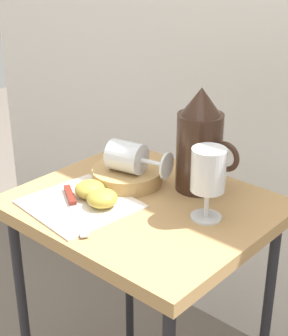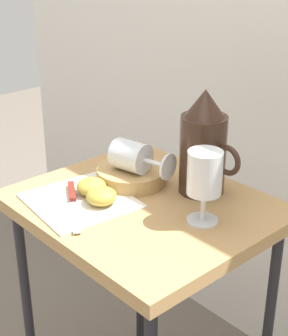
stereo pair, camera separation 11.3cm
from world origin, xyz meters
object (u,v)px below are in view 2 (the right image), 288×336
knife (73,199)px  wine_glass_upright (205,177)px  pitcher (203,152)px  apple_half_right (101,196)px  wine_glass_tipped_near (133,157)px  basket_tray (132,175)px  table (144,231)px  apple_half_left (92,187)px

knife → wine_glass_upright: bearing=31.3°
pitcher → apple_half_right: size_ratio=3.56×
wine_glass_upright → wine_glass_tipped_near: 0.22m
wine_glass_tipped_near → apple_half_right: wine_glass_tipped_near is taller
wine_glass_upright → apple_half_right: size_ratio=2.31×
basket_tray → pitcher: (0.14, 0.09, 0.08)m
basket_tray → apple_half_right: bearing=-70.2°
apple_half_right → basket_tray: bearing=109.8°
wine_glass_upright → knife: bearing=-148.7°
wine_glass_tipped_near → knife: wine_glass_tipped_near is taller
table → apple_half_left: 0.15m
pitcher → wine_glass_upright: (0.09, -0.10, 0.00)m
basket_tray → apple_half_left: 0.11m
pitcher → table: bearing=-110.1°
table → apple_half_right: bearing=-121.7°
basket_tray → wine_glass_upright: wine_glass_upright is taller
table → wine_glass_tipped_near: bearing=154.9°
pitcher → wine_glass_tipped_near: size_ratio=1.54×
wine_glass_upright → wine_glass_tipped_near: (-0.22, 0.01, -0.03)m
basket_tray → apple_half_left: (-0.01, -0.11, 0.00)m
wine_glass_upright → wine_glass_tipped_near: bearing=178.4°
wine_glass_upright → knife: wine_glass_upright is taller
wine_glass_upright → apple_half_right: 0.23m
wine_glass_upright → apple_half_left: bearing=-157.9°
table → basket_tray: 0.14m
pitcher → apple_half_left: pitcher is taller
wine_glass_tipped_near → apple_half_left: (-0.02, -0.10, -0.05)m
knife → pitcher: bearing=59.1°
basket_tray → apple_half_right: size_ratio=2.47×
wine_glass_upright → knife: 0.30m
wine_glass_tipped_near → table: bearing=-25.1°
apple_half_left → table: bearing=34.2°
knife → apple_half_right: bearing=36.5°
pitcher → basket_tray: bearing=-148.8°
basket_tray → apple_half_left: bearing=-92.8°
apple_half_right → table: bearing=58.3°
basket_tray → apple_half_left: apple_half_left is taller
wine_glass_upright → table: bearing=-167.7°
table → knife: knife is taller
basket_tray → apple_half_right: apple_half_right is taller
wine_glass_tipped_near → apple_half_left: 0.12m
pitcher → knife: 0.30m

